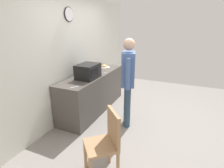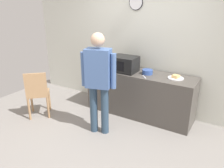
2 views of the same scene
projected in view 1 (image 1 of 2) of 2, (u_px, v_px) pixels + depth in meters
ground_plane at (141, 123)px, 3.75m from camera, size 6.00×6.00×0.00m
back_wall at (73, 56)px, 3.93m from camera, size 5.40×0.13×2.60m
kitchen_counter at (93, 92)px, 4.21m from camera, size 2.12×0.62×0.88m
microwave at (88, 71)px, 3.72m from camera, size 0.50×0.39×0.30m
sandwich_plate at (105, 67)px, 4.66m from camera, size 0.28×0.28×0.07m
salad_bowl at (95, 71)px, 4.18m from camera, size 0.20×0.20×0.09m
fork_utensil at (74, 87)px, 3.22m from camera, size 0.16×0.10×0.01m
spoon_utensil at (103, 73)px, 4.14m from camera, size 0.13×0.14×0.01m
person_standing at (128, 77)px, 3.39m from camera, size 0.57×0.34×1.74m
wooden_chair at (106, 141)px, 2.33m from camera, size 0.57×0.57×0.94m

